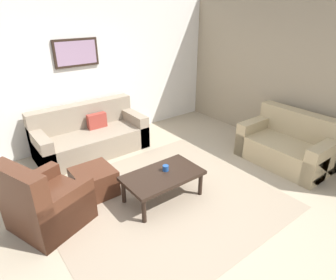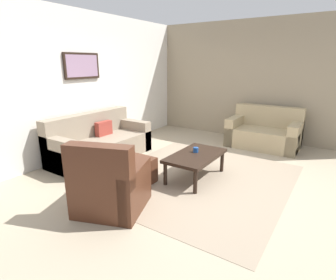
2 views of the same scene
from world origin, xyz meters
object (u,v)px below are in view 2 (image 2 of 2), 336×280
armchair_leather (110,189)px  couch_main (98,143)px  coffee_table (196,157)px  couch_loveseat (264,133)px  ottoman (133,171)px  framed_artwork (82,66)px  cup (196,150)px

armchair_leather → couch_main: bearing=51.5°
armchair_leather → coffee_table: bearing=-15.7°
couch_loveseat → coffee_table: couch_loveseat is taller
ottoman → coffee_table: (0.72, -0.71, 0.16)m
coffee_table → couch_loveseat: bearing=-10.9°
ottoman → framed_artwork: bearing=70.1°
armchair_leather → ottoman: 0.83m
cup → framed_artwork: (-0.17, 2.43, 1.31)m
armchair_leather → ottoman: size_ratio=1.84×
armchair_leather → framed_artwork: 2.89m
couch_main → cup: size_ratio=22.48×
couch_main → couch_loveseat: (2.62, -2.52, -0.00)m
coffee_table → framed_artwork: (-0.08, 2.48, 1.41)m
armchair_leather → framed_artwork: bearing=55.4°
framed_artwork → armchair_leather: bearing=-124.6°
couch_main → coffee_table: (0.20, -2.05, 0.06)m
couch_main → cup: bearing=-81.8°
armchair_leather → ottoman: bearing=20.5°
couch_loveseat → coffee_table: bearing=169.1°
ottoman → framed_artwork: framed_artwork is taller
coffee_table → cup: size_ratio=12.48×
couch_loveseat → couch_main: bearing=136.2°
framed_artwork → couch_main: bearing=-105.4°
ottoman → cup: 1.08m
ottoman → couch_main: bearing=68.7°
couch_loveseat → ottoman: bearing=159.5°
armchair_leather → ottoman: (0.78, 0.29, -0.11)m
couch_loveseat → ottoman: 3.36m
coffee_table → cup: bearing=28.1°
ottoman → coffee_table: bearing=-44.4°
couch_loveseat → framed_artwork: size_ratio=1.83×
cup → couch_main: bearing=98.2°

